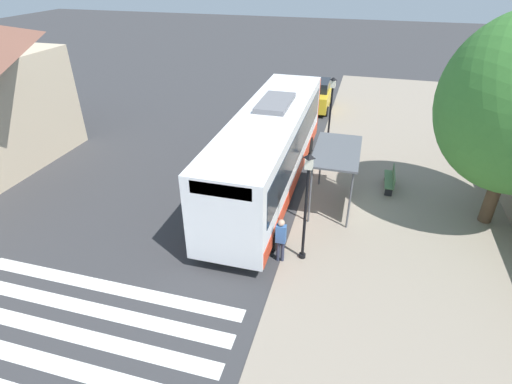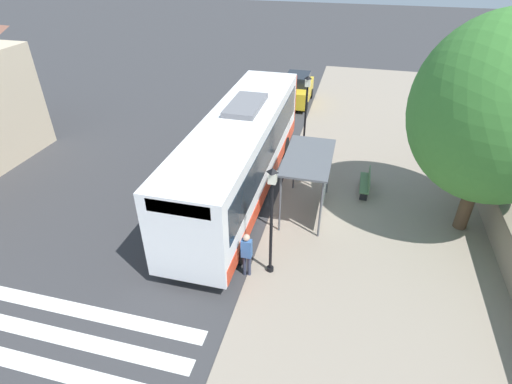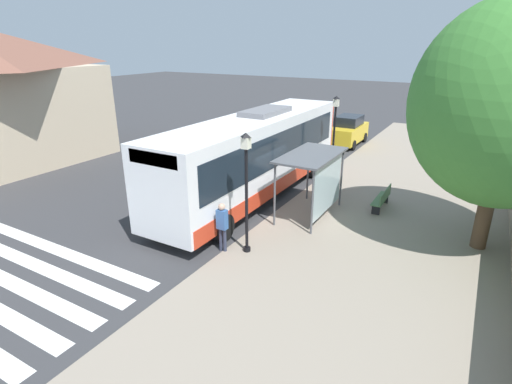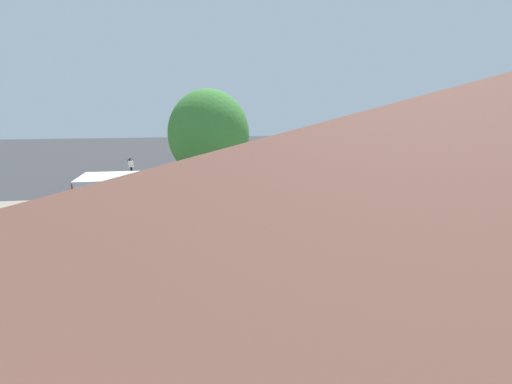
# 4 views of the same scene
# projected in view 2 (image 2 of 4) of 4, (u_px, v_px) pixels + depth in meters

# --- Properties ---
(ground_plane) EXTENTS (120.00, 120.00, 0.00)m
(ground_plane) POSITION_uv_depth(u_px,v_px,m) (273.00, 208.00, 16.65)
(ground_plane) COLOR #353538
(ground_plane) RESTS_ON ground
(sidewalk_plaza) EXTENTS (9.00, 44.00, 0.02)m
(sidewalk_plaza) POSITION_uv_depth(u_px,v_px,m) (384.00, 224.00, 15.72)
(sidewalk_plaza) COLOR gray
(sidewalk_plaza) RESTS_ON ground
(crosswalk_stripes) EXTENTS (9.00, 5.25, 0.01)m
(crosswalk_stripes) POSITION_uv_depth(u_px,v_px,m) (9.00, 378.00, 10.30)
(crosswalk_stripes) COLOR silver
(crosswalk_stripes) RESTS_ON ground
(stone_wall) EXTENTS (0.60, 20.00, 1.41)m
(stone_wall) POSITION_uv_depth(u_px,v_px,m) (503.00, 226.00, 14.50)
(stone_wall) COLOR gray
(stone_wall) RESTS_ON ground
(bus) EXTENTS (2.73, 12.30, 3.79)m
(bus) POSITION_uv_depth(u_px,v_px,m) (240.00, 152.00, 16.72)
(bus) COLOR white
(bus) RESTS_ON ground
(bus_shelter) EXTENTS (1.80, 3.44, 2.53)m
(bus_shelter) POSITION_uv_depth(u_px,v_px,m) (312.00, 166.00, 15.36)
(bus_shelter) COLOR #515459
(bus_shelter) RESTS_ON ground
(pedestrian) EXTENTS (0.34, 0.23, 1.71)m
(pedestrian) POSITION_uv_depth(u_px,v_px,m) (247.00, 252.00, 12.88)
(pedestrian) COLOR #2D3347
(pedestrian) RESTS_ON ground
(bench) EXTENTS (0.40, 1.80, 0.88)m
(bench) POSITION_uv_depth(u_px,v_px,m) (366.00, 182.00, 17.47)
(bench) COLOR #4C7247
(bench) RESTS_ON ground
(street_lamp_near) EXTENTS (0.28, 0.28, 4.01)m
(street_lamp_near) POSITION_uv_depth(u_px,v_px,m) (272.00, 214.00, 12.28)
(street_lamp_near) COLOR black
(street_lamp_near) RESTS_ON ground
(street_lamp_far) EXTENTS (0.28, 0.28, 4.14)m
(street_lamp_far) POSITION_uv_depth(u_px,v_px,m) (306.00, 110.00, 19.27)
(street_lamp_far) COLOR black
(street_lamp_far) RESTS_ON ground
(shade_tree) EXTENTS (5.74, 5.74, 7.94)m
(shade_tree) POSITION_uv_depth(u_px,v_px,m) (499.00, 111.00, 13.01)
(shade_tree) COLOR brown
(shade_tree) RESTS_ON ground
(parked_car_behind_bus) EXTENTS (1.84, 3.97, 1.93)m
(parked_car_behind_bus) POSITION_uv_depth(u_px,v_px,m) (297.00, 90.00, 26.49)
(parked_car_behind_bus) COLOR gold
(parked_car_behind_bus) RESTS_ON ground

